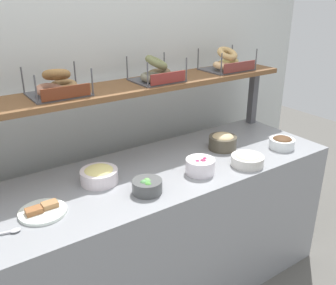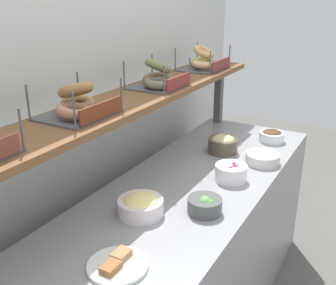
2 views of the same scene
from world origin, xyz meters
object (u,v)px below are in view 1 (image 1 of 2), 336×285
(bagel_basket_everything, at_px, (58,86))
(bagel_basket_poppy, at_px, (157,73))
(serving_plate_white, at_px, (43,211))
(bowl_egg_salad, at_px, (99,175))
(bagel_basket_plain, at_px, (227,63))
(bowl_beet_salad, at_px, (200,166))
(serving_spoon_near_plate, at_px, (5,233))
(bowl_veggie_mix, at_px, (147,186))
(bowl_potato_salad, at_px, (247,159))
(bowl_hummus, at_px, (223,141))
(bowl_chocolate_spread, at_px, (282,142))

(bagel_basket_everything, distance_m, bagel_basket_poppy, 0.58)
(serving_plate_white, distance_m, bagel_basket_everything, 0.63)
(bowl_egg_salad, xyz_separation_m, bagel_basket_plain, (1.05, 0.21, 0.44))
(bowl_beet_salad, distance_m, serving_spoon_near_plate, 1.01)
(bowl_veggie_mix, distance_m, bowl_beet_salad, 0.35)
(bagel_basket_poppy, bearing_deg, bagel_basket_everything, 178.08)
(bagel_basket_everything, bearing_deg, bagel_basket_plain, -0.62)
(bowl_veggie_mix, height_order, bowl_potato_salad, bowl_veggie_mix)
(serving_plate_white, bearing_deg, bowl_potato_salad, -8.39)
(bowl_hummus, height_order, bowl_potato_salad, bowl_hummus)
(bowl_egg_salad, xyz_separation_m, bowl_potato_salad, (0.78, -0.29, -0.01))
(bagel_basket_everything, distance_m, bagel_basket_plain, 1.14)
(bowl_potato_salad, distance_m, bagel_basket_everything, 1.11)
(bowl_chocolate_spread, relative_size, serving_spoon_near_plate, 0.87)
(bowl_egg_salad, distance_m, bagel_basket_poppy, 0.69)
(bowl_hummus, height_order, bowl_beet_salad, bowl_hummus)
(bowl_chocolate_spread, distance_m, bowl_veggie_mix, 1.00)
(serving_plate_white, bearing_deg, bagel_basket_poppy, 21.67)
(bowl_hummus, bearing_deg, bowl_chocolate_spread, -31.88)
(bowl_veggie_mix, bearing_deg, bowl_hummus, 16.26)
(serving_spoon_near_plate, bearing_deg, bagel_basket_poppy, 21.52)
(bowl_hummus, bearing_deg, bagel_basket_poppy, 144.18)
(bagel_basket_everything, xyz_separation_m, bagel_basket_poppy, (0.58, -0.02, 0.00))
(bowl_chocolate_spread, bearing_deg, bagel_basket_plain, 101.63)
(bowl_potato_salad, height_order, bagel_basket_everything, bagel_basket_everything)
(serving_spoon_near_plate, bearing_deg, bowl_hummus, 6.65)
(bowl_potato_salad, xyz_separation_m, serving_plate_white, (-1.12, 0.16, -0.02))
(serving_plate_white, distance_m, bagel_basket_plain, 1.50)
(bowl_egg_salad, height_order, bowl_beet_salad, same)
(bagel_basket_everything, xyz_separation_m, bagel_basket_plain, (1.14, -0.01, 0.00))
(bowl_beet_salad, height_order, serving_plate_white, bowl_beet_salad)
(bowl_beet_salad, distance_m, serving_plate_white, 0.84)
(bagel_basket_plain, bearing_deg, bowl_potato_salad, -118.33)
(serving_spoon_near_plate, relative_size, bagel_basket_everything, 0.61)
(bowl_chocolate_spread, distance_m, bowl_beet_salad, 0.65)
(bowl_beet_salad, bearing_deg, bagel_basket_poppy, 90.91)
(bagel_basket_everything, height_order, bagel_basket_poppy, bagel_basket_poppy)
(bagel_basket_poppy, bearing_deg, bagel_basket_plain, 0.74)
(serving_spoon_near_plate, distance_m, bagel_basket_plain, 1.68)
(bowl_veggie_mix, bearing_deg, bowl_egg_salad, 122.86)
(bowl_chocolate_spread, height_order, bagel_basket_plain, bagel_basket_plain)
(serving_spoon_near_plate, relative_size, bagel_basket_plain, 0.57)
(bowl_beet_salad, bearing_deg, bowl_potato_salad, -14.55)
(bowl_chocolate_spread, height_order, bowl_veggie_mix, same)
(bowl_hummus, relative_size, bagel_basket_poppy, 0.61)
(bowl_veggie_mix, relative_size, bowl_beet_salad, 0.93)
(bowl_chocolate_spread, height_order, bagel_basket_poppy, bagel_basket_poppy)
(bowl_veggie_mix, bearing_deg, bowl_beet_salad, 2.81)
(bowl_egg_salad, relative_size, serving_plate_white, 0.92)
(bowl_egg_salad, distance_m, serving_plate_white, 0.36)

